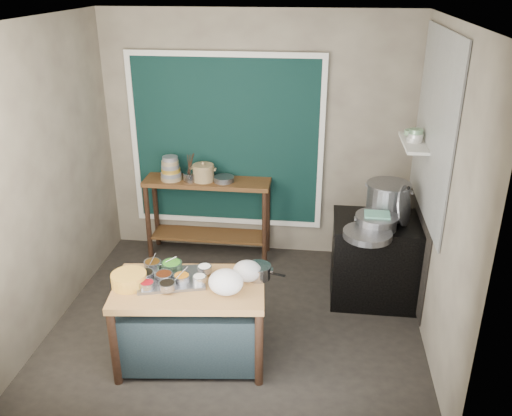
# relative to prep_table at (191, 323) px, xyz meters

# --- Properties ---
(floor) EXTENTS (3.50, 3.00, 0.02)m
(floor) POSITION_rel_prep_table_xyz_m (0.31, 0.64, -0.39)
(floor) COLOR black
(floor) RESTS_ON ground
(back_wall) EXTENTS (3.50, 0.02, 2.80)m
(back_wall) POSITION_rel_prep_table_xyz_m (0.31, 2.15, 1.02)
(back_wall) COLOR gray
(back_wall) RESTS_ON floor
(left_wall) EXTENTS (0.02, 3.00, 2.80)m
(left_wall) POSITION_rel_prep_table_xyz_m (-1.45, 0.64, 1.02)
(left_wall) COLOR gray
(left_wall) RESTS_ON floor
(right_wall) EXTENTS (0.02, 3.00, 2.80)m
(right_wall) POSITION_rel_prep_table_xyz_m (2.07, 0.64, 1.02)
(right_wall) COLOR gray
(right_wall) RESTS_ON floor
(ceiling) EXTENTS (3.50, 3.00, 0.02)m
(ceiling) POSITION_rel_prep_table_xyz_m (0.31, 0.64, 2.43)
(ceiling) COLOR gray
(ceiling) RESTS_ON back_wall
(curtain_panel) EXTENTS (2.10, 0.02, 1.90)m
(curtain_panel) POSITION_rel_prep_table_xyz_m (-0.04, 2.11, 0.98)
(curtain_panel) COLOR black
(curtain_panel) RESTS_ON back_wall
(curtain_frame) EXTENTS (2.22, 0.03, 2.02)m
(curtain_frame) POSITION_rel_prep_table_xyz_m (-0.04, 2.10, 0.98)
(curtain_frame) COLOR beige
(curtain_frame) RESTS_ON back_wall
(tile_panel) EXTENTS (0.02, 1.70, 1.70)m
(tile_panel) POSITION_rel_prep_table_xyz_m (2.05, 1.19, 1.48)
(tile_panel) COLOR #B2B2AA
(tile_panel) RESTS_ON right_wall
(soot_patch) EXTENTS (0.01, 1.30, 1.30)m
(soot_patch) POSITION_rel_prep_table_xyz_m (2.05, 1.29, 0.32)
(soot_patch) COLOR black
(soot_patch) RESTS_ON right_wall
(wall_shelf) EXTENTS (0.22, 0.70, 0.03)m
(wall_shelf) POSITION_rel_prep_table_xyz_m (1.94, 1.49, 1.23)
(wall_shelf) COLOR beige
(wall_shelf) RESTS_ON right_wall
(prep_table) EXTENTS (1.32, 0.86, 0.75)m
(prep_table) POSITION_rel_prep_table_xyz_m (0.00, 0.00, 0.00)
(prep_table) COLOR olive
(prep_table) RESTS_ON floor
(back_counter) EXTENTS (1.45, 0.40, 0.95)m
(back_counter) POSITION_rel_prep_table_xyz_m (-0.24, 1.92, 0.10)
(back_counter) COLOR #503216
(back_counter) RESTS_ON floor
(stove_block) EXTENTS (0.90, 0.68, 0.85)m
(stove_block) POSITION_rel_prep_table_xyz_m (1.66, 1.19, 0.05)
(stove_block) COLOR black
(stove_block) RESTS_ON floor
(stove_top) EXTENTS (0.92, 0.69, 0.03)m
(stove_top) POSITION_rel_prep_table_xyz_m (1.66, 1.19, 0.49)
(stove_top) COLOR black
(stove_top) RESTS_ON stove_block
(condiment_tray) EXTENTS (0.64, 0.53, 0.02)m
(condiment_tray) POSITION_rel_prep_table_xyz_m (-0.16, 0.06, 0.39)
(condiment_tray) COLOR gray
(condiment_tray) RESTS_ON prep_table
(condiment_bowls) EXTENTS (0.62, 0.47, 0.07)m
(condiment_bowls) POSITION_rel_prep_table_xyz_m (-0.20, 0.06, 0.43)
(condiment_bowls) COLOR gray
(condiment_bowls) RESTS_ON condiment_tray
(yellow_basin) EXTENTS (0.37, 0.37, 0.11)m
(yellow_basin) POSITION_rel_prep_table_xyz_m (-0.49, -0.06, 0.43)
(yellow_basin) COLOR #BD7127
(yellow_basin) RESTS_ON prep_table
(saucepan) EXTENTS (0.27, 0.27, 0.12)m
(saucepan) POSITION_rel_prep_table_xyz_m (0.56, 0.19, 0.44)
(saucepan) COLOR gray
(saucepan) RESTS_ON prep_table
(plastic_bag_a) EXTENTS (0.35, 0.32, 0.21)m
(plastic_bag_a) POSITION_rel_prep_table_xyz_m (0.33, -0.08, 0.48)
(plastic_bag_a) COLOR white
(plastic_bag_a) RESTS_ON prep_table
(plastic_bag_b) EXTENTS (0.30, 0.28, 0.18)m
(plastic_bag_b) POSITION_rel_prep_table_xyz_m (0.47, 0.14, 0.47)
(plastic_bag_b) COLOR white
(plastic_bag_b) RESTS_ON prep_table
(bowl_stack) EXTENTS (0.24, 0.24, 0.27)m
(bowl_stack) POSITION_rel_prep_table_xyz_m (-0.65, 1.89, 0.70)
(bowl_stack) COLOR tan
(bowl_stack) RESTS_ON back_counter
(utensil_cup) EXTENTS (0.18, 0.18, 0.10)m
(utensil_cup) POSITION_rel_prep_table_xyz_m (-0.42, 1.87, 0.62)
(utensil_cup) COLOR gray
(utensil_cup) RESTS_ON back_counter
(ceramic_crock) EXTENTS (0.27, 0.27, 0.17)m
(ceramic_crock) POSITION_rel_prep_table_xyz_m (-0.27, 1.90, 0.66)
(ceramic_crock) COLOR olive
(ceramic_crock) RESTS_ON back_counter
(wide_bowl) EXTENTS (0.28, 0.28, 0.06)m
(wide_bowl) POSITION_rel_prep_table_xyz_m (-0.04, 1.90, 0.60)
(wide_bowl) COLOR gray
(wide_bowl) RESTS_ON back_counter
(stock_pot) EXTENTS (0.58, 0.58, 0.35)m
(stock_pot) POSITION_rel_prep_table_xyz_m (1.72, 1.33, 0.68)
(stock_pot) COLOR gray
(stock_pot) RESTS_ON stove_top
(pot_lid) EXTENTS (0.25, 0.41, 0.39)m
(pot_lid) POSITION_rel_prep_table_xyz_m (1.86, 1.14, 0.70)
(pot_lid) COLOR gray
(pot_lid) RESTS_ON stove_top
(steamer) EXTENTS (0.51, 0.51, 0.13)m
(steamer) POSITION_rel_prep_table_xyz_m (1.60, 1.02, 0.57)
(steamer) COLOR gray
(steamer) RESTS_ON stove_top
(green_cloth) EXTENTS (0.24, 0.19, 0.02)m
(green_cloth) POSITION_rel_prep_table_xyz_m (1.60, 1.02, 0.65)
(green_cloth) COLOR #5D9B86
(green_cloth) RESTS_ON steamer
(shallow_pan) EXTENTS (0.50, 0.50, 0.06)m
(shallow_pan) POSITION_rel_prep_table_xyz_m (1.50, 0.82, 0.53)
(shallow_pan) COLOR gray
(shallow_pan) RESTS_ON stove_top
(shelf_bowl_stack) EXTENTS (0.15, 0.15, 0.12)m
(shelf_bowl_stack) POSITION_rel_prep_table_xyz_m (1.94, 1.49, 1.30)
(shelf_bowl_stack) COLOR silver
(shelf_bowl_stack) RESTS_ON wall_shelf
(shelf_bowl_green) EXTENTS (0.17, 0.17, 0.05)m
(shelf_bowl_green) POSITION_rel_prep_table_xyz_m (1.94, 1.74, 1.26)
(shelf_bowl_green) COLOR gray
(shelf_bowl_green) RESTS_ON wall_shelf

